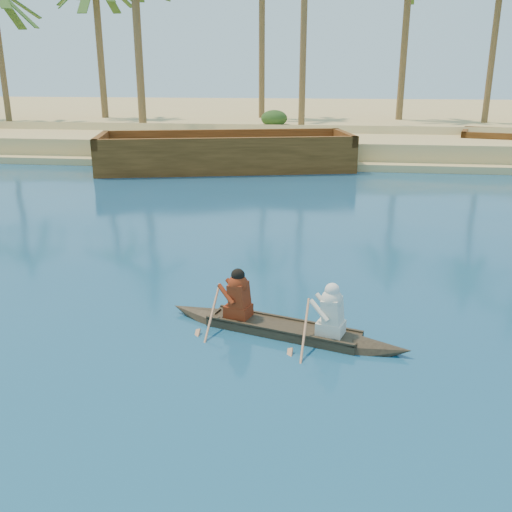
# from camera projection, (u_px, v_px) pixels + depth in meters

# --- Properties ---
(ground) EXTENTS (160.00, 160.00, 0.00)m
(ground) POSITION_uv_depth(u_px,v_px,m) (64.00, 387.00, 9.48)
(ground) COLOR navy
(ground) RESTS_ON ground
(sandy_embankment) EXTENTS (150.00, 51.00, 1.50)m
(sandy_embankment) POSITION_uv_depth(u_px,v_px,m) (288.00, 120.00, 53.49)
(sandy_embankment) COLOR tan
(sandy_embankment) RESTS_ON ground
(palm_grove) EXTENTS (110.00, 14.00, 16.00)m
(palm_grove) POSITION_uv_depth(u_px,v_px,m) (276.00, 25.00, 39.97)
(palm_grove) COLOR #315A1F
(palm_grove) RESTS_ON ground
(shrub_cluster) EXTENTS (100.00, 6.00, 2.40)m
(shrub_cluster) POSITION_uv_depth(u_px,v_px,m) (270.00, 129.00, 38.78)
(shrub_cluster) COLOR #1F3F17
(shrub_cluster) RESTS_ON ground
(canoe) EXTENTS (5.07, 2.13, 1.40)m
(canoe) POSITION_uv_depth(u_px,v_px,m) (283.00, 321.00, 11.34)
(canoe) COLOR #3C3221
(canoe) RESTS_ON ground
(barge_mid) EXTENTS (13.79, 7.37, 2.19)m
(barge_mid) POSITION_uv_depth(u_px,v_px,m) (226.00, 154.00, 30.14)
(barge_mid) COLOR brown
(barge_mid) RESTS_ON ground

